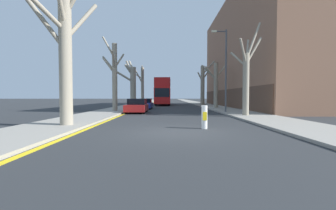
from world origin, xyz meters
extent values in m
plane|color=#2B2D30|center=(0.00, 0.00, 0.00)|extent=(300.00, 300.00, 0.00)
cube|color=gray|center=(-6.08, 50.00, 0.06)|extent=(3.43, 120.00, 0.12)
cube|color=gray|center=(6.08, 50.00, 0.06)|extent=(3.43, 120.00, 0.12)
cube|color=#93664C|center=(12.80, 22.58, 7.57)|extent=(10.00, 30.13, 15.15)
cube|color=brown|center=(7.78, 22.58, 1.25)|extent=(0.12, 29.53, 2.50)
cube|color=yellow|center=(-4.18, 50.00, 0.00)|extent=(0.24, 120.00, 0.01)
cylinder|color=gray|center=(-5.44, 1.67, 3.34)|extent=(0.61, 0.61, 6.68)
cylinder|color=gray|center=(-5.87, 0.76, 5.33)|extent=(1.10, 2.01, 1.35)
cylinder|color=gray|center=(-6.23, 1.39, 5.01)|extent=(1.80, 0.83, 2.45)
cylinder|color=gray|center=(-4.90, 2.37, 5.43)|extent=(1.35, 1.65, 2.34)
cylinder|color=gray|center=(-5.67, 12.86, 3.39)|extent=(0.50, 0.50, 6.77)
cylinder|color=gray|center=(-6.24, 12.86, 4.57)|extent=(1.28, 0.18, 1.65)
cylinder|color=gray|center=(-6.26, 12.91, 4.78)|extent=(1.34, 0.29, 1.54)
cylinder|color=gray|center=(-6.30, 13.09, 6.43)|extent=(1.47, 0.68, 2.30)
cylinder|color=gray|center=(-5.29, 13.20, 5.09)|extent=(0.98, 0.92, 1.60)
cylinder|color=gray|center=(-5.55, 11.90, 4.99)|extent=(0.43, 2.04, 1.58)
cylinder|color=gray|center=(-5.58, 24.03, 2.95)|extent=(0.85, 0.85, 5.90)
cylinder|color=gray|center=(-6.07, 25.35, 6.32)|extent=(1.31, 2.88, 1.94)
cylinder|color=gray|center=(-6.13, 24.41, 5.62)|extent=(1.47, 1.14, 2.68)
cylinder|color=gray|center=(-7.15, 23.67, 4.69)|extent=(3.35, 1.05, 2.17)
cylinder|color=gray|center=(-6.13, 23.81, 5.40)|extent=(1.42, 0.81, 1.82)
cylinder|color=gray|center=(-5.46, 35.21, 3.64)|extent=(0.60, 0.60, 7.28)
cylinder|color=gray|center=(-6.11, 34.12, 5.53)|extent=(1.56, 2.41, 2.95)
cylinder|color=gray|center=(-6.44, 35.11, 5.69)|extent=(2.10, 0.42, 1.36)
cylinder|color=gray|center=(-5.37, 34.18, 5.96)|extent=(0.40, 2.25, 3.00)
cylinder|color=gray|center=(5.48, 7.38, 2.36)|extent=(0.47, 0.47, 4.73)
cylinder|color=gray|center=(6.13, 7.77, 5.75)|extent=(1.51, 0.98, 3.04)
cylinder|color=gray|center=(5.10, 6.92, 4.75)|extent=(0.96, 1.13, 1.81)
cylinder|color=gray|center=(6.12, 7.64, 4.98)|extent=(1.47, 0.72, 2.17)
cylinder|color=gray|center=(5.08, 8.00, 4.41)|extent=(0.99, 1.41, 1.35)
cylinder|color=gray|center=(5.78, 8.03, 4.83)|extent=(0.81, 1.50, 2.56)
cylinder|color=gray|center=(5.69, 18.96, 2.88)|extent=(0.54, 0.54, 5.76)
cylinder|color=gray|center=(5.01, 18.91, 4.51)|extent=(1.51, 0.31, 1.72)
cylinder|color=gray|center=(6.42, 19.47, 4.73)|extent=(1.68, 1.26, 1.89)
cylinder|color=gray|center=(4.82, 19.13, 4.58)|extent=(1.91, 0.56, 2.02)
cylinder|color=gray|center=(5.55, 29.02, 3.37)|extent=(0.67, 0.67, 6.74)
cylinder|color=gray|center=(6.43, 28.34, 6.35)|extent=(2.02, 1.65, 2.18)
cylinder|color=gray|center=(6.01, 28.62, 5.15)|extent=(1.20, 1.09, 1.61)
cylinder|color=gray|center=(5.19, 29.27, 4.85)|extent=(1.04, 0.82, 1.82)
cube|color=red|center=(-1.30, 30.97, 1.64)|extent=(2.59, 10.86, 2.59)
cube|color=red|center=(-1.30, 30.97, 3.68)|extent=(2.54, 10.64, 1.49)
cube|color=#B11515|center=(-1.30, 30.97, 4.49)|extent=(2.54, 10.64, 0.12)
cube|color=black|center=(-1.30, 30.97, 2.14)|extent=(2.62, 9.56, 1.35)
cube|color=black|center=(-1.30, 30.97, 3.76)|extent=(2.62, 9.56, 1.13)
cube|color=black|center=(-1.30, 25.57, 2.14)|extent=(2.33, 0.06, 1.41)
cylinder|color=black|center=(-2.43, 27.72, 0.48)|extent=(0.30, 0.96, 0.96)
cylinder|color=black|center=(-0.18, 27.72, 0.48)|extent=(0.30, 0.96, 0.96)
cylinder|color=black|center=(-2.43, 34.01, 0.48)|extent=(0.30, 0.96, 0.96)
cylinder|color=black|center=(-0.18, 34.01, 0.48)|extent=(0.30, 0.96, 0.96)
cube|color=maroon|center=(-3.29, 11.52, 0.48)|extent=(1.80, 4.08, 0.60)
cube|color=black|center=(-3.29, 11.77, 1.05)|extent=(1.58, 2.12, 0.55)
cylinder|color=black|center=(-4.08, 10.30, 0.30)|extent=(0.20, 0.61, 0.61)
cylinder|color=black|center=(-2.50, 10.30, 0.30)|extent=(0.20, 0.61, 0.61)
cylinder|color=black|center=(-4.08, 12.75, 0.30)|extent=(0.20, 0.61, 0.61)
cylinder|color=black|center=(-2.50, 12.75, 0.30)|extent=(0.20, 0.61, 0.61)
cube|color=navy|center=(-3.29, 18.06, 0.47)|extent=(1.85, 4.05, 0.58)
cube|color=black|center=(-3.29, 18.30, 1.02)|extent=(1.63, 2.11, 0.53)
cylinder|color=black|center=(-4.10, 16.85, 0.30)|extent=(0.20, 0.61, 0.61)
cylinder|color=black|center=(-2.47, 16.85, 0.30)|extent=(0.20, 0.61, 0.61)
cylinder|color=black|center=(-4.10, 19.27, 0.30)|extent=(0.20, 0.61, 0.61)
cylinder|color=black|center=(-2.47, 19.27, 0.30)|extent=(0.20, 0.61, 0.61)
cylinder|color=#4C4F54|center=(4.88, 10.89, 3.77)|extent=(0.16, 0.16, 7.53)
cylinder|color=#4C4F54|center=(4.33, 10.89, 7.38)|extent=(1.10, 0.11, 0.11)
cube|color=beige|center=(3.78, 10.89, 7.38)|extent=(0.44, 0.20, 0.16)
cylinder|color=white|center=(1.35, 1.10, 0.55)|extent=(0.28, 0.28, 1.10)
cube|color=yellow|center=(1.35, 0.95, 0.61)|extent=(0.20, 0.01, 0.40)
camera|label=1|loc=(-0.37, -9.49, 1.52)|focal=24.00mm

